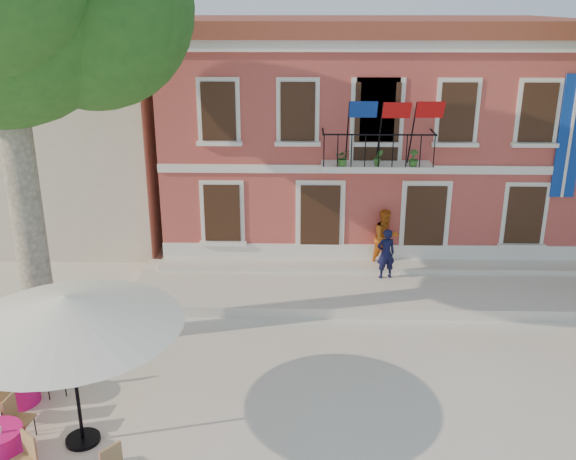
# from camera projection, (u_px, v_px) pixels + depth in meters

# --- Properties ---
(ground) EXTENTS (90.00, 90.00, 0.00)m
(ground) POSITION_uv_depth(u_px,v_px,m) (307.00, 374.00, 14.59)
(ground) COLOR beige
(ground) RESTS_ON ground
(main_building) EXTENTS (13.50, 9.59, 7.50)m
(main_building) POSITION_uv_depth(u_px,v_px,m) (364.00, 128.00, 22.68)
(main_building) COLOR #B94742
(main_building) RESTS_ON ground
(neighbor_west) EXTENTS (9.40, 9.40, 6.40)m
(neighbor_west) POSITION_uv_depth(u_px,v_px,m) (54.00, 137.00, 24.08)
(neighbor_west) COLOR beige
(neighbor_west) RESTS_ON ground
(terrace) EXTENTS (14.00, 3.40, 0.30)m
(terrace) POSITION_uv_depth(u_px,v_px,m) (375.00, 288.00, 18.63)
(terrace) COLOR silver
(terrace) RESTS_ON ground
(patio_umbrella) EXTENTS (4.16, 4.16, 3.09)m
(patio_umbrella) POSITION_uv_depth(u_px,v_px,m) (67.00, 312.00, 11.44)
(patio_umbrella) COLOR black
(patio_umbrella) RESTS_ON ground
(pedestrian_navy) EXTENTS (0.62, 0.48, 1.52)m
(pedestrian_navy) POSITION_uv_depth(u_px,v_px,m) (386.00, 254.00, 18.73)
(pedestrian_navy) COLOR black
(pedestrian_navy) RESTS_ON terrace
(pedestrian_orange) EXTENTS (1.09, 0.99, 1.83)m
(pedestrian_orange) POSITION_uv_depth(u_px,v_px,m) (385.00, 238.00, 19.49)
(pedestrian_orange) COLOR #C55F17
(pedestrian_orange) RESTS_ON terrace
(cafe_table_3) EXTENTS (1.86, 1.71, 0.95)m
(cafe_table_3) POSITION_uv_depth(u_px,v_px,m) (18.00, 384.00, 13.45)
(cafe_table_3) COLOR #EF165D
(cafe_table_3) RESTS_ON ground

